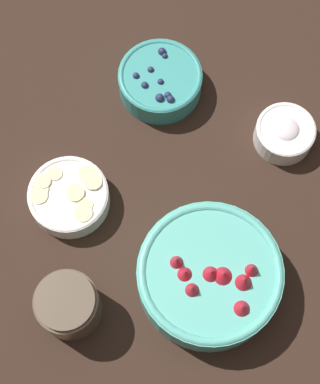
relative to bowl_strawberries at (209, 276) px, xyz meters
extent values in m
plane|color=black|center=(0.11, 0.08, -0.05)|extent=(4.00, 4.00, 0.00)
cylinder|color=#56B7A8|center=(0.00, 0.00, -0.01)|extent=(0.23, 0.23, 0.07)
torus|color=#56B7A8|center=(0.00, 0.00, 0.02)|extent=(0.23, 0.23, 0.02)
cylinder|color=#B21928|center=(0.00, 0.00, 0.01)|extent=(0.18, 0.18, 0.02)
cone|color=#B21928|center=(0.00, 0.00, 0.04)|extent=(0.03, 0.03, 0.02)
cone|color=#B21928|center=(-0.04, 0.01, 0.04)|extent=(0.03, 0.03, 0.03)
cone|color=#B21928|center=(0.00, -0.02, 0.03)|extent=(0.04, 0.04, 0.02)
cone|color=#B21928|center=(-0.02, -0.07, 0.03)|extent=(0.04, 0.04, 0.02)
cone|color=#B21928|center=(-0.03, 0.03, 0.03)|extent=(0.03, 0.03, 0.02)
cone|color=#B21928|center=(0.04, -0.05, 0.04)|extent=(0.03, 0.03, 0.03)
cone|color=#B21928|center=(-0.02, 0.05, 0.04)|extent=(0.03, 0.03, 0.03)
cone|color=#B21928|center=(0.01, -0.05, 0.04)|extent=(0.04, 0.04, 0.03)
cylinder|color=teal|center=(0.26, 0.26, -0.02)|extent=(0.15, 0.15, 0.05)
torus|color=teal|center=(0.26, 0.26, 0.00)|extent=(0.15, 0.15, 0.01)
cylinder|color=#23284C|center=(0.26, 0.26, -0.01)|extent=(0.12, 0.12, 0.01)
sphere|color=#23284C|center=(0.30, 0.28, 0.00)|extent=(0.01, 0.01, 0.01)
sphere|color=#23284C|center=(0.23, 0.27, 0.00)|extent=(0.01, 0.01, 0.01)
sphere|color=#23284C|center=(0.22, 0.24, 0.00)|extent=(0.02, 0.02, 0.02)
sphere|color=#23284C|center=(0.24, 0.23, 0.00)|extent=(0.01, 0.01, 0.01)
sphere|color=#23284C|center=(0.25, 0.25, 0.00)|extent=(0.01, 0.01, 0.01)
sphere|color=#23284C|center=(0.30, 0.27, 0.00)|extent=(0.01, 0.01, 0.01)
sphere|color=#23284C|center=(0.24, 0.30, 0.00)|extent=(0.01, 0.01, 0.01)
sphere|color=#23284C|center=(0.23, 0.22, 0.00)|extent=(0.01, 0.01, 0.01)
sphere|color=#23284C|center=(0.26, 0.28, 0.00)|extent=(0.01, 0.01, 0.01)
cylinder|color=white|center=(-0.01, 0.27, -0.03)|extent=(0.14, 0.14, 0.04)
torus|color=white|center=(-0.01, 0.27, -0.01)|extent=(0.14, 0.14, 0.01)
cylinder|color=beige|center=(-0.01, 0.27, -0.01)|extent=(0.11, 0.11, 0.01)
cylinder|color=beige|center=(0.03, 0.25, 0.00)|extent=(0.03, 0.03, 0.01)
cylinder|color=beige|center=(-0.01, 0.23, -0.01)|extent=(0.03, 0.03, 0.00)
cylinder|color=beige|center=(0.04, 0.26, 0.00)|extent=(0.03, 0.03, 0.00)
cylinder|color=beige|center=(0.00, 0.26, 0.00)|extent=(0.03, 0.03, 0.01)
cylinder|color=beige|center=(-0.02, 0.23, 0.00)|extent=(0.03, 0.03, 0.01)
cylinder|color=beige|center=(-0.01, 0.32, 0.00)|extent=(0.03, 0.03, 0.01)
cylinder|color=beige|center=(-0.04, 0.31, 0.00)|extent=(0.03, 0.03, 0.00)
cylinder|color=beige|center=(-0.03, 0.31, 0.00)|extent=(0.03, 0.03, 0.00)
cylinder|color=beige|center=(0.01, 0.31, -0.01)|extent=(0.03, 0.03, 0.00)
cylinder|color=white|center=(0.29, 0.02, -0.02)|extent=(0.10, 0.10, 0.04)
torus|color=white|center=(0.29, 0.02, 0.00)|extent=(0.10, 0.10, 0.01)
cylinder|color=silver|center=(0.29, 0.02, -0.01)|extent=(0.08, 0.08, 0.01)
ellipsoid|color=silver|center=(0.29, 0.02, 0.00)|extent=(0.05, 0.05, 0.02)
cylinder|color=brown|center=(-0.16, 0.16, 0.00)|extent=(0.10, 0.10, 0.08)
cylinder|color=#512D1E|center=(-0.16, 0.16, -0.01)|extent=(0.08, 0.08, 0.06)
cylinder|color=brown|center=(-0.16, 0.16, 0.04)|extent=(0.09, 0.09, 0.01)
camera|label=1|loc=(-0.23, -0.05, 1.00)|focal=60.00mm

